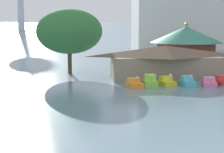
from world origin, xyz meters
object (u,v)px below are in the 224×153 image
pedal_boat_orange (134,83)px  pedal_boat_red (222,81)px  pedal_boat_cyan (187,82)px  background_building_block (183,6)px  pedal_boat_lime (150,82)px  pedal_boat_yellow (167,81)px  green_roof_pavilion (186,45)px  shoreline_tree_mid (69,31)px  boathouse (165,61)px  pedal_boat_pink (209,83)px

pedal_boat_orange → pedal_boat_red: 11.76m
pedal_boat_orange → pedal_boat_cyan: pedal_boat_cyan is taller
background_building_block → pedal_boat_lime: bearing=-108.4°
pedal_boat_lime → pedal_boat_red: (9.63, 0.75, -0.14)m
pedal_boat_yellow → green_roof_pavilion: size_ratio=0.23×
pedal_boat_cyan → pedal_boat_yellow: bearing=-110.9°
shoreline_tree_mid → background_building_block: size_ratio=0.37×
pedal_boat_red → background_building_block: bearing=157.2°
pedal_boat_yellow → background_building_block: 66.04m
pedal_boat_red → boathouse: (-6.32, 5.82, 2.01)m
pedal_boat_orange → pedal_boat_pink: pedal_boat_orange is taller
boathouse → shoreline_tree_mid: shoreline_tree_mid is taller
pedal_boat_lime → shoreline_tree_mid: bearing=-139.3°
pedal_boat_red → boathouse: boathouse is taller
pedal_boat_red → boathouse: bearing=-145.1°
pedal_boat_lime → pedal_boat_yellow: bearing=111.8°
boathouse → green_roof_pavilion: size_ratio=1.34×
pedal_boat_pink → green_roof_pavilion: 18.24m
pedal_boat_lime → pedal_boat_yellow: size_ratio=1.00×
pedal_boat_lime → boathouse: (3.31, 6.57, 1.87)m
boathouse → background_building_block: 59.96m
pedal_boat_yellow → pedal_boat_orange: bearing=-92.1°
pedal_boat_orange → shoreline_tree_mid: size_ratio=0.28×
pedal_boat_orange → pedal_boat_red: pedal_boat_orange is taller
pedal_boat_yellow → pedal_boat_red: bearing=73.2°
pedal_boat_cyan → shoreline_tree_mid: bearing=-135.9°
pedal_boat_red → green_roof_pavilion: (-0.29, 16.49, 3.56)m
boathouse → background_building_block: bearing=72.6°
pedal_boat_pink → background_building_block: background_building_block is taller
boathouse → green_roof_pavilion: 12.35m
pedal_boat_yellow → green_roof_pavilion: green_roof_pavilion is taller
pedal_boat_pink → pedal_boat_red: (2.11, 1.31, 0.00)m
pedal_boat_cyan → boathouse: (-1.54, 6.52, 1.96)m
pedal_boat_cyan → background_building_block: bearing=160.9°
pedal_boat_cyan → background_building_block: background_building_block is taller
pedal_boat_yellow → background_building_block: bearing=146.7°
pedal_boat_yellow → pedal_boat_cyan: pedal_boat_yellow is taller
pedal_boat_red → pedal_boat_lime: bearing=-98.0°
pedal_boat_pink → boathouse: 8.52m
pedal_boat_lime → pedal_boat_pink: size_ratio=1.01×
pedal_boat_pink → shoreline_tree_mid: shoreline_tree_mid is taller
pedal_boat_orange → boathouse: size_ratio=0.17×
pedal_boat_lime → pedal_boat_red: bearing=97.3°
pedal_boat_yellow → boathouse: bearing=153.5°
pedal_boat_yellow → green_roof_pavilion: bearing=140.3°
pedal_boat_yellow → boathouse: (1.02, 5.78, 2.01)m
boathouse → green_roof_pavilion: (6.03, 10.67, 1.55)m
pedal_boat_lime → pedal_boat_yellow: pedal_boat_lime is taller
green_roof_pavilion → background_building_block: bearing=75.7°
pedal_boat_orange → pedal_boat_yellow: pedal_boat_yellow is taller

